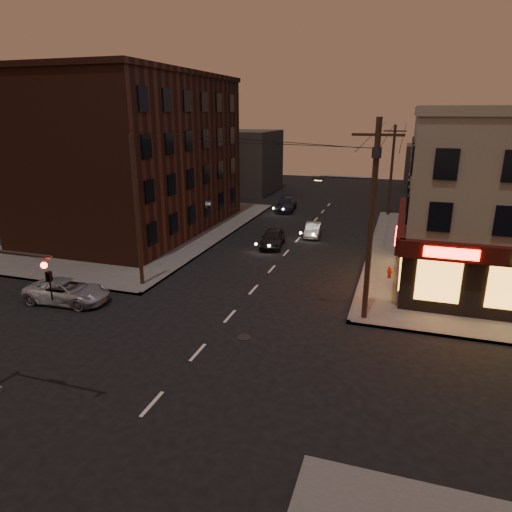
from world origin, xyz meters
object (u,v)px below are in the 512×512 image
at_px(sedan_mid, 313,229).
at_px(fire_hydrant, 390,272).
at_px(sedan_far, 286,204).
at_px(suv_cross, 67,291).
at_px(sedan_near, 273,238).

xyz_separation_m(sedan_mid, fire_hydrant, (6.83, -9.28, -0.01)).
bearing_deg(sedan_far, fire_hydrant, -64.59).
bearing_deg(sedan_far, suv_cross, -107.25).
bearing_deg(sedan_near, suv_cross, -125.57).
distance_m(suv_cross, sedan_far, 28.89).
distance_m(sedan_mid, sedan_far, 10.91).
xyz_separation_m(suv_cross, sedan_mid, (10.41, 18.62, -0.08)).
distance_m(suv_cross, fire_hydrant, 19.61).
distance_m(sedan_mid, fire_hydrant, 11.53).
distance_m(suv_cross, sedan_near, 16.52).
bearing_deg(suv_cross, sedan_mid, -32.68).
height_order(suv_cross, fire_hydrant, suv_cross).
relative_size(sedan_near, sedan_mid, 1.16).
height_order(sedan_mid, sedan_far, sedan_far).
bearing_deg(sedan_near, sedan_mid, 52.21).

